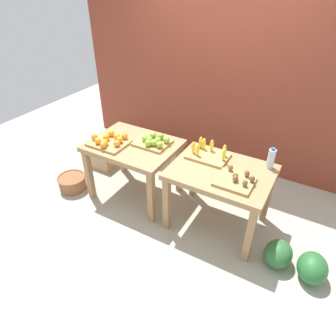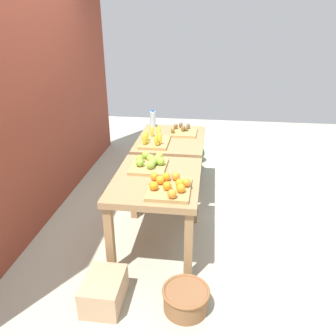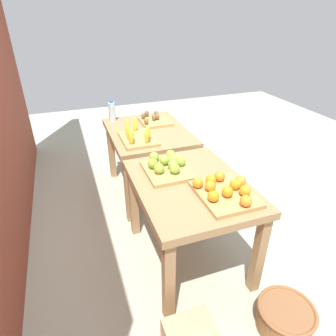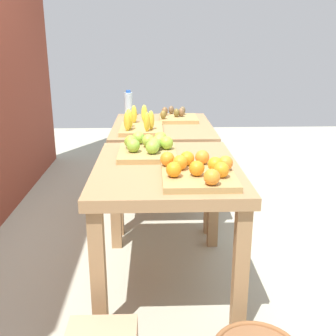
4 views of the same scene
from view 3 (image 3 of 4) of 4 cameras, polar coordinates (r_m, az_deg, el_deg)
name	(u,v)px [view 3 (image 3 of 4)]	position (r m, az deg, el deg)	size (l,w,h in m)	color
ground_plane	(166,218)	(3.01, -0.44, -9.69)	(8.00, 8.00, 0.00)	#A8A893
display_table_left	(190,195)	(2.22, 4.34, -5.29)	(1.04, 0.80, 0.75)	#9D764D
display_table_right	(148,140)	(3.15, -3.89, 5.57)	(1.04, 0.80, 0.75)	#9D764D
orange_bin	(225,191)	(2.03, 11.01, -4.35)	(0.45, 0.38, 0.11)	tan
apple_bin	(167,166)	(2.28, -0.18, 0.42)	(0.40, 0.34, 0.11)	tan
banana_crate	(137,136)	(2.84, -6.02, 6.16)	(0.44, 0.32, 0.17)	tan
kiwi_bin	(154,120)	(3.30, -2.73, 9.33)	(0.37, 0.33, 0.10)	tan
water_bottle	(112,111)	(3.39, -10.91, 10.79)	(0.07, 0.07, 0.23)	silver
watermelon_pile	(147,146)	(4.21, -4.13, 4.36)	(0.64, 0.38, 0.27)	#26632F
wicker_basket	(285,317)	(2.28, 21.88, -25.45)	(0.37, 0.37, 0.19)	brown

